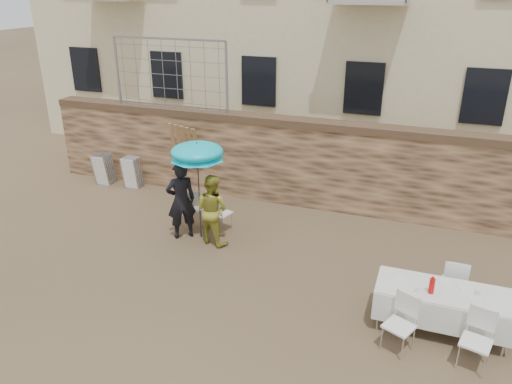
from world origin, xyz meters
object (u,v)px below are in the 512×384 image
(couple_chair_right, at_px, (221,212))
(couple_chair_left, at_px, (193,208))
(banquet_table, at_px, (444,292))
(table_chair_front_right, at_px, (476,341))
(table_chair_back, at_px, (454,282))
(chair_stack_right, at_px, (135,170))
(woman_dress, at_px, (212,209))
(umbrella, at_px, (197,154))
(soda_bottle, at_px, (432,286))
(table_chair_front_left, at_px, (399,325))
(chair_stack_left, at_px, (108,166))
(man_suit, at_px, (181,201))

(couple_chair_right, bearing_deg, couple_chair_left, 15.04)
(banquet_table, relative_size, table_chair_front_right, 2.19)
(table_chair_back, xyz_separation_m, chair_stack_right, (-8.39, 2.96, -0.02))
(woman_dress, distance_m, umbrella, 1.24)
(couple_chair_left, distance_m, soda_bottle, 5.77)
(soda_bottle, xyz_separation_m, table_chair_front_left, (-0.40, -0.60, -0.43))
(woman_dress, distance_m, chair_stack_left, 4.89)
(couple_chair_left, bearing_deg, table_chair_front_right, 121.57)
(table_chair_front_right, relative_size, chair_stack_left, 1.04)
(man_suit, height_order, table_chair_front_left, man_suit)
(couple_chair_left, bearing_deg, woman_dress, 110.13)
(couple_chair_right, distance_m, table_chair_back, 5.17)
(couple_chair_left, height_order, banquet_table, couple_chair_left)
(banquet_table, xyz_separation_m, table_chair_front_left, (-0.60, -0.75, -0.25))
(table_chair_back, height_order, chair_stack_left, table_chair_back)
(soda_bottle, xyz_separation_m, chair_stack_left, (-8.89, 3.91, -0.45))
(woman_dress, bearing_deg, man_suit, 15.34)
(woman_dress, relative_size, table_chair_front_left, 1.65)
(woman_dress, height_order, couple_chair_left, woman_dress)
(soda_bottle, relative_size, table_chair_front_left, 0.27)
(banquet_table, bearing_deg, couple_chair_right, 157.11)
(soda_bottle, distance_m, table_chair_front_right, 1.02)
(woman_dress, height_order, soda_bottle, woman_dress)
(table_chair_front_left, bearing_deg, couple_chair_right, 171.04)
(banquet_table, xyz_separation_m, table_chair_front_right, (0.50, -0.75, -0.25))
(table_chair_back, bearing_deg, man_suit, -5.74)
(couple_chair_right, xyz_separation_m, table_chair_front_right, (5.32, -2.79, 0.00))
(man_suit, distance_m, couple_chair_right, 0.98)
(couple_chair_left, relative_size, couple_chair_right, 1.00)
(woman_dress, relative_size, couple_chair_right, 1.65)
(umbrella, bearing_deg, woman_dress, -15.95)
(umbrella, bearing_deg, banquet_table, -17.20)
(couple_chair_right, height_order, soda_bottle, soda_bottle)
(soda_bottle, height_order, table_chair_back, soda_bottle)
(couple_chair_left, distance_m, chair_stack_left, 3.96)
(table_chair_back, bearing_deg, table_chair_front_left, 63.79)
(man_suit, height_order, chair_stack_left, man_suit)
(soda_bottle, bearing_deg, table_chair_front_right, -40.60)
(banquet_table, bearing_deg, soda_bottle, -143.13)
(couple_chair_right, distance_m, table_chair_front_right, 6.01)
(umbrella, relative_size, table_chair_front_left, 2.18)
(table_chair_front_left, bearing_deg, table_chair_front_right, 24.45)
(umbrella, distance_m, table_chair_back, 5.58)
(soda_bottle, height_order, chair_stack_left, soda_bottle)
(woman_dress, xyz_separation_m, umbrella, (-0.35, 0.10, 1.18))
(chair_stack_right, bearing_deg, soda_bottle, -26.10)
(umbrella, height_order, couple_chair_right, umbrella)
(umbrella, distance_m, table_chair_front_right, 6.27)
(man_suit, relative_size, table_chair_back, 1.85)
(banquet_table, relative_size, chair_stack_left, 2.28)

